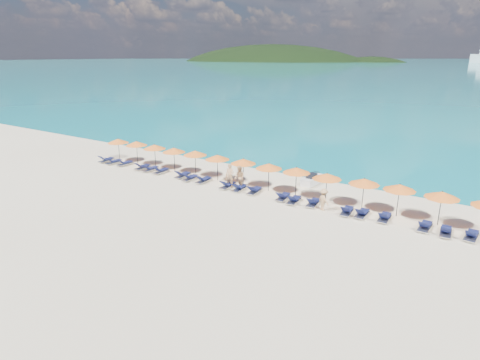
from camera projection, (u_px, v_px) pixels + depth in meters
The scene contains 41 objects.
ground at pixel (216, 207), 28.16m from camera, with size 1400.00×1400.00×0.00m, color beige.
headland_main at pixel (269, 87), 627.16m from camera, with size 374.00×242.00×126.50m.
headland_small at pixel (369, 88), 563.25m from camera, with size 162.00×126.00×85.50m.
jetski at pixel (312, 180), 33.08m from camera, with size 1.12×2.59×0.90m.
beachgoer_a at pixel (230, 176), 31.98m from camera, with size 0.72×0.47×1.97m, color tan.
beachgoer_b at pixel (239, 178), 31.59m from camera, with size 0.92×0.53×1.90m, color tan.
beachgoer_c at pixel (324, 200), 27.33m from camera, with size 1.00×0.47×1.55m, color tan.
umbrella_0 at pixel (118, 141), 39.90m from camera, with size 2.10×2.10×2.28m.
umbrella_1 at pixel (136, 143), 38.77m from camera, with size 2.10×2.10×2.28m.
umbrella_2 at pixel (155, 147), 37.38m from camera, with size 2.10×2.10×2.28m.
umbrella_3 at pixel (174, 150), 36.08m from camera, with size 2.10×2.10×2.28m.
umbrella_4 at pixel (195, 153), 35.00m from camera, with size 2.10×2.10×2.28m.
umbrella_5 at pixel (217, 157), 33.56m from camera, with size 2.10×2.10×2.28m.
umbrella_6 at pixel (243, 161), 32.30m from camera, with size 2.10×2.10×2.28m.
umbrella_7 at pixel (269, 166), 30.89m from camera, with size 2.10×2.10×2.28m.
umbrella_8 at pixel (297, 170), 29.81m from camera, with size 2.10×2.10×2.28m.
umbrella_9 at pixel (327, 176), 28.32m from camera, with size 2.10×2.10×2.28m.
umbrella_10 at pixel (364, 181), 27.15m from camera, with size 2.10×2.10×2.28m.
umbrella_11 at pixel (400, 187), 25.95m from camera, with size 2.10×2.10×2.28m.
umbrella_12 at pixel (442, 195), 24.56m from camera, with size 2.10×2.10×2.28m.
lounger_0 at pixel (106, 160), 39.88m from camera, with size 0.67×1.72×0.66m.
lounger_1 at pixel (114, 162), 39.17m from camera, with size 0.73×1.74×0.66m.
lounger_2 at pixel (125, 163), 38.63m from camera, with size 0.73×1.74×0.66m.
lounger_3 at pixel (142, 167), 37.35m from camera, with size 0.62×1.70×0.66m.
lounger_4 at pixel (150, 169), 36.72m from camera, with size 0.70×1.73×0.66m.
lounger_5 at pixel (161, 171), 36.07m from camera, with size 0.63×1.70×0.66m.
lounger_6 at pixel (183, 175), 34.85m from camera, with size 0.70×1.73×0.66m.
lounger_7 at pixel (190, 178), 34.07m from camera, with size 0.62×1.70×0.66m.
lounger_8 at pixel (204, 180), 33.46m from camera, with size 0.65×1.71×0.66m.
lounger_9 at pixel (228, 185), 32.09m from camera, with size 0.63×1.70×0.66m.
lounger_10 at pixel (239, 188), 31.46m from camera, with size 0.72×1.73×0.66m.
lounger_11 at pixel (254, 190), 30.87m from camera, with size 0.78×1.75×0.66m.
lounger_12 at pixel (283, 197), 29.51m from camera, with size 0.76×1.75×0.66m.
lounger_13 at pixel (294, 200), 28.86m from camera, with size 0.76×1.75×0.66m.
lounger_14 at pixel (313, 202), 28.34m from camera, with size 0.77×1.75×0.66m.
lounger_15 at pixel (347, 211), 26.83m from camera, with size 0.78×1.75×0.66m.
lounger_16 at pixel (362, 213), 26.43m from camera, with size 0.62×1.70×0.66m.
lounger_17 at pixel (384, 217), 25.79m from camera, with size 0.69×1.72×0.66m.
lounger_18 at pixel (425, 226), 24.45m from camera, with size 0.69×1.72×0.66m.
lounger_19 at pixel (446, 231), 23.73m from camera, with size 0.75×1.74×0.66m.
lounger_20 at pixel (471, 235), 23.21m from camera, with size 0.76×1.75×0.66m.
Camera 1 is at (15.89, -21.03, 10.24)m, focal length 30.00 mm.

